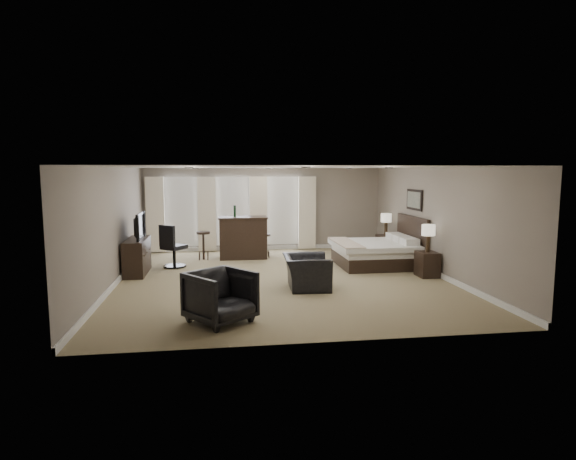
{
  "coord_description": "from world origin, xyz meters",
  "views": [
    {
      "loc": [
        -1.47,
        -10.95,
        2.53
      ],
      "look_at": [
        0.2,
        0.4,
        1.1
      ],
      "focal_mm": 30.0,
      "sensor_mm": 36.0,
      "label": 1
    }
  ],
  "objects": [
    {
      "name": "window_bay",
      "position": [
        -1.0,
        4.11,
        1.2
      ],
      "size": [
        5.25,
        0.2,
        2.3
      ],
      "color": "silver",
      "rests_on": "room"
    },
    {
      "name": "bar_stool_right",
      "position": [
        -0.12,
        2.86,
        0.34
      ],
      "size": [
        0.43,
        0.43,
        0.69
      ],
      "primitive_type": "cube",
      "rotation": [
        0.0,
        0.0,
        0.42
      ],
      "color": "black",
      "rests_on": "ground"
    },
    {
      "name": "bar_stool_left",
      "position": [
        -1.88,
        2.75,
        0.4
      ],
      "size": [
        0.46,
        0.46,
        0.8
      ],
      "primitive_type": "cube",
      "rotation": [
        0.0,
        0.0,
        0.24
      ],
      "color": "black",
      "rests_on": "ground"
    },
    {
      "name": "armchair_far",
      "position": [
        -1.45,
        -3.08,
        0.48
      ],
      "size": [
        1.28,
        1.27,
        0.97
      ],
      "primitive_type": "imported",
      "rotation": [
        0.0,
        0.0,
        0.66
      ],
      "color": "black",
      "rests_on": "ground"
    },
    {
      "name": "bar_counter",
      "position": [
        -0.76,
        2.79,
        0.61
      ],
      "size": [
        1.39,
        0.72,
        1.22
      ],
      "primitive_type": "cube",
      "color": "black",
      "rests_on": "ground"
    },
    {
      "name": "dresser",
      "position": [
        -3.45,
        1.11,
        0.43
      ],
      "size": [
        0.48,
        1.48,
        0.86
      ],
      "primitive_type": "cube",
      "color": "black",
      "rests_on": "ground"
    },
    {
      "name": "lamp_near",
      "position": [
        3.47,
        -0.27,
        0.92
      ],
      "size": [
        0.32,
        0.32,
        0.66
      ],
      "primitive_type": "cube",
      "color": "beige",
      "rests_on": "nightstand_near"
    },
    {
      "name": "nightstand_far",
      "position": [
        3.47,
        2.63,
        0.3
      ],
      "size": [
        0.45,
        0.56,
        0.61
      ],
      "primitive_type": "cube",
      "color": "black",
      "rests_on": "ground"
    },
    {
      "name": "wall_art",
      "position": [
        3.7,
        1.18,
        1.75
      ],
      "size": [
        0.04,
        0.96,
        0.56
      ],
      "primitive_type": "cube",
      "color": "slate",
      "rests_on": "room"
    },
    {
      "name": "tv",
      "position": [
        -3.45,
        1.11,
        0.93
      ],
      "size": [
        0.64,
        1.11,
        0.15
      ],
      "primitive_type": "imported",
      "rotation": [
        0.0,
        0.0,
        1.57
      ],
      "color": "black",
      "rests_on": "dresser"
    },
    {
      "name": "desk_chair",
      "position": [
        -2.62,
        1.75,
        0.57
      ],
      "size": [
        0.81,
        0.81,
        1.14
      ],
      "primitive_type": "cube",
      "rotation": [
        0.0,
        0.0,
        2.46
      ],
      "color": "black",
      "rests_on": "ground"
    },
    {
      "name": "bed",
      "position": [
        2.58,
        1.18,
        0.66
      ],
      "size": [
        2.06,
        1.97,
        1.31
      ],
      "primitive_type": "cube",
      "color": "silver",
      "rests_on": "ground"
    },
    {
      "name": "lamp_far",
      "position": [
        3.47,
        2.63,
        0.93
      ],
      "size": [
        0.32,
        0.32,
        0.65
      ],
      "primitive_type": "cube",
      "color": "beige",
      "rests_on": "nightstand_far"
    },
    {
      "name": "room",
      "position": [
        0.0,
        0.0,
        1.3
      ],
      "size": [
        7.6,
        8.6,
        2.64
      ],
      "color": "#857755",
      "rests_on": "ground"
    },
    {
      "name": "armchair_near",
      "position": [
        0.4,
        -0.99,
        0.48
      ],
      "size": [
        0.77,
        1.13,
        0.96
      ],
      "primitive_type": "imported",
      "rotation": [
        0.0,
        0.0,
        1.52
      ],
      "color": "black",
      "rests_on": "ground"
    },
    {
      "name": "nightstand_near",
      "position": [
        3.47,
        -0.27,
        0.3
      ],
      "size": [
        0.45,
        0.54,
        0.59
      ],
      "primitive_type": "cube",
      "color": "black",
      "rests_on": "ground"
    }
  ]
}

